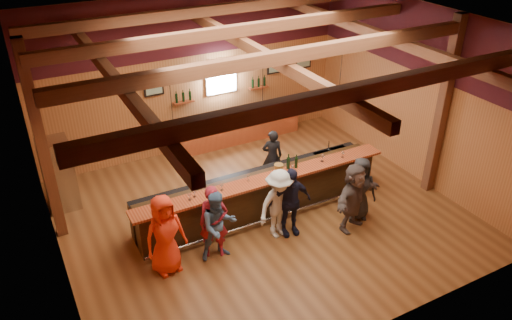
% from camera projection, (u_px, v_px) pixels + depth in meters
% --- Properties ---
extents(room, '(9.04, 9.00, 4.52)m').
position_uv_depth(room, '(261.00, 88.00, 10.44)').
color(room, brown).
rests_on(room, ground).
extents(bar_counter, '(6.30, 1.07, 1.11)m').
position_uv_depth(bar_counter, '(260.00, 193.00, 11.84)').
color(bar_counter, black).
rests_on(bar_counter, ground).
extents(back_bar_cabinet, '(4.00, 0.52, 0.95)m').
position_uv_depth(back_bar_cabinet, '(238.00, 127.00, 15.09)').
color(back_bar_cabinet, maroon).
rests_on(back_bar_cabinet, ground).
extents(window, '(0.95, 0.09, 0.95)m').
position_uv_depth(window, '(221.00, 77.00, 14.33)').
color(window, silver).
rests_on(window, room).
extents(framed_pictures, '(5.35, 0.05, 0.45)m').
position_uv_depth(framed_pictures, '(248.00, 71.00, 14.65)').
color(framed_pictures, black).
rests_on(framed_pictures, room).
extents(wine_shelves, '(3.00, 0.18, 0.30)m').
position_uv_depth(wine_shelves, '(222.00, 92.00, 14.49)').
color(wine_shelves, maroon).
rests_on(wine_shelves, room).
extents(pendant_lights, '(4.24, 0.24, 1.37)m').
position_uv_depth(pendant_lights, '(263.00, 111.00, 10.64)').
color(pendant_lights, black).
rests_on(pendant_lights, room).
extents(stainless_fridge, '(0.70, 0.70, 1.80)m').
position_uv_depth(stainless_fridge, '(59.00, 174.00, 11.85)').
color(stainless_fridge, silver).
rests_on(stainless_fridge, ground).
extents(customer_orange, '(0.94, 0.68, 1.77)m').
position_uv_depth(customer_orange, '(165.00, 235.00, 9.87)').
color(customer_orange, '#F83317').
rests_on(customer_orange, ground).
extents(customer_redvest, '(0.71, 0.59, 1.65)m').
position_uv_depth(customer_redvest, '(214.00, 222.00, 10.32)').
color(customer_redvest, maroon).
rests_on(customer_redvest, ground).
extents(customer_denim, '(0.83, 0.67, 1.60)m').
position_uv_depth(customer_denim, '(219.00, 226.00, 10.26)').
color(customer_denim, '#4F749F').
rests_on(customer_denim, ground).
extents(customer_white, '(1.18, 0.83, 1.67)m').
position_uv_depth(customer_white, '(279.00, 204.00, 10.89)').
color(customer_white, silver).
rests_on(customer_white, ground).
extents(customer_navy, '(1.03, 0.55, 1.67)m').
position_uv_depth(customer_navy, '(290.00, 202.00, 10.95)').
color(customer_navy, '#181930').
rests_on(customer_navy, ground).
extents(customer_brown, '(1.61, 0.95, 1.65)m').
position_uv_depth(customer_brown, '(353.00, 197.00, 11.14)').
color(customer_brown, '#5D4D4A').
rests_on(customer_brown, ground).
extents(customer_dark, '(0.90, 0.77, 1.56)m').
position_uv_depth(customer_dark, '(359.00, 189.00, 11.52)').
color(customer_dark, black).
rests_on(customer_dark, ground).
extents(bartender, '(0.63, 0.52, 1.47)m').
position_uv_depth(bartender, '(272.00, 156.00, 12.97)').
color(bartender, black).
rests_on(bartender, ground).
extents(ice_bucket, '(0.21, 0.21, 0.23)m').
position_uv_depth(ice_bucket, '(279.00, 169.00, 11.45)').
color(ice_bucket, brown).
rests_on(ice_bucket, bar_counter).
extents(bottle_a, '(0.08, 0.08, 0.38)m').
position_uv_depth(bottle_a, '(288.00, 163.00, 11.61)').
color(bottle_a, black).
rests_on(bottle_a, bar_counter).
extents(bottle_b, '(0.07, 0.07, 0.34)m').
position_uv_depth(bottle_b, '(296.00, 163.00, 11.65)').
color(bottle_b, black).
rests_on(bottle_b, bar_counter).
extents(glass_a, '(0.08, 0.08, 0.17)m').
position_uv_depth(glass_a, '(156.00, 205.00, 10.16)').
color(glass_a, silver).
rests_on(glass_a, bar_counter).
extents(glass_b, '(0.08, 0.08, 0.17)m').
position_uv_depth(glass_b, '(189.00, 195.00, 10.48)').
color(glass_b, silver).
rests_on(glass_b, bar_counter).
extents(glass_c, '(0.07, 0.07, 0.17)m').
position_uv_depth(glass_c, '(194.00, 192.00, 10.58)').
color(glass_c, silver).
rests_on(glass_c, bar_counter).
extents(glass_d, '(0.08, 0.08, 0.18)m').
position_uv_depth(glass_d, '(222.00, 185.00, 10.80)').
color(glass_d, silver).
rests_on(glass_d, bar_counter).
extents(glass_e, '(0.08, 0.08, 0.18)m').
position_uv_depth(glass_e, '(248.00, 176.00, 11.13)').
color(glass_e, silver).
rests_on(glass_e, bar_counter).
extents(glass_f, '(0.08, 0.08, 0.17)m').
position_uv_depth(glass_f, '(293.00, 167.00, 11.50)').
color(glass_f, silver).
rests_on(glass_f, bar_counter).
extents(glass_g, '(0.09, 0.09, 0.19)m').
position_uv_depth(glass_g, '(323.00, 156.00, 11.91)').
color(glass_g, silver).
rests_on(glass_g, bar_counter).
extents(glass_h, '(0.08, 0.08, 0.17)m').
position_uv_depth(glass_h, '(343.00, 153.00, 12.08)').
color(glass_h, silver).
rests_on(glass_h, bar_counter).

